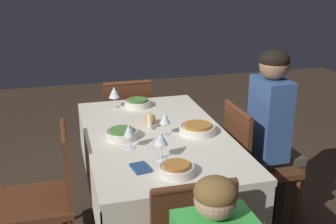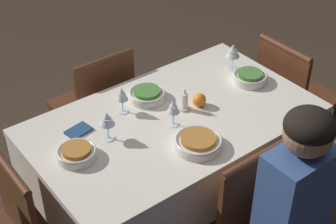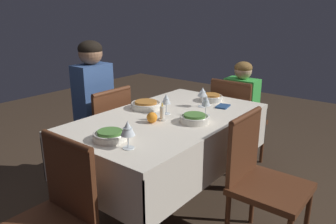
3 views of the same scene
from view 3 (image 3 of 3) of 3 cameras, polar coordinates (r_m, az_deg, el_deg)
name	(u,v)px [view 3 (image 3 of 3)]	position (r m, az deg, el deg)	size (l,w,h in m)	color
ground_plane	(168,210)	(2.60, 0.01, -16.71)	(8.00, 8.00, 0.00)	#3D2D21
dining_table	(168,130)	(2.30, 0.01, -3.23)	(1.44, 0.85, 0.75)	silver
chair_north	(104,132)	(2.79, -11.15, -3.41)	(0.42, 0.42, 0.87)	#562D19
chair_east	(235,119)	(3.12, 11.60, -1.20)	(0.42, 0.42, 0.87)	#562D19
chair_south	(261,176)	(2.12, 15.88, -10.74)	(0.42, 0.42, 0.87)	#562D19
chair_west	(51,218)	(1.78, -19.70, -16.93)	(0.42, 0.42, 0.87)	#562D19
person_adult_denim	(90,105)	(2.84, -13.36, 1.25)	(0.30, 0.34, 1.23)	#4C4233
person_child_green	(243,108)	(3.24, 13.00, 0.70)	(0.33, 0.30, 1.01)	#282833
bowl_north	(146,105)	(2.45, -3.87, 1.27)	(0.23, 0.23, 0.06)	silver
wine_glass_north	(166,100)	(2.29, -0.31, 2.17)	(0.07, 0.07, 0.15)	white
bowl_east	(211,98)	(2.67, 7.55, 2.51)	(0.18, 0.18, 0.06)	silver
wine_glass_east	(203,93)	(2.48, 6.04, 3.38)	(0.08, 0.08, 0.15)	white
bowl_south	(194,118)	(2.15, 4.63, -1.10)	(0.20, 0.20, 0.06)	silver
wine_glass_south	(206,101)	(2.27, 6.65, 1.84)	(0.06, 0.06, 0.15)	white
bowl_west	(110,135)	(1.88, -10.11, -4.04)	(0.19, 0.19, 0.06)	silver
wine_glass_west	(128,129)	(1.73, -7.03, -2.97)	(0.08, 0.08, 0.15)	white
candle_centerpiece	(162,114)	(2.18, -1.00, -0.40)	(0.06, 0.06, 0.12)	beige
orange_fruit	(151,117)	(2.14, -2.90, -0.94)	(0.07, 0.07, 0.07)	orange
napkin_red_folded	(223,106)	(2.52, 9.53, 0.99)	(0.13, 0.10, 0.01)	navy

